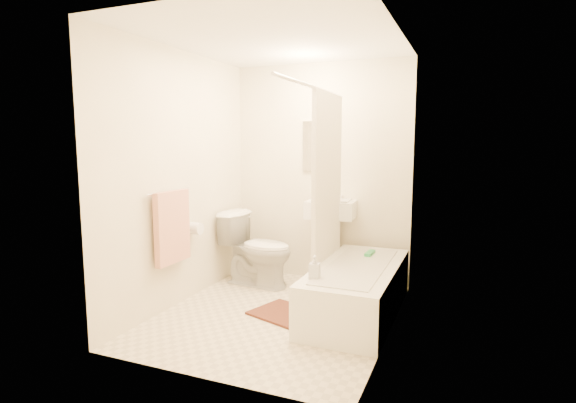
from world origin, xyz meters
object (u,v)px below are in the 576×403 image
at_px(bath_mat, 288,314).
at_px(soap_bottle, 315,267).
at_px(bathtub, 357,290).
at_px(toilet, 258,249).
at_px(sink, 331,239).

bearing_deg(bath_mat, soap_bottle, -33.36).
relative_size(bathtub, bath_mat, 2.53).
xyz_separation_m(bathtub, bath_mat, (-0.56, -0.28, -0.21)).
bearing_deg(soap_bottle, bath_mat, 146.64).
bearing_deg(bathtub, toilet, 160.86).
relative_size(sink, soap_bottle, 5.32).
bearing_deg(bath_mat, toilet, 132.47).
relative_size(toilet, bath_mat, 1.28).
height_order(bath_mat, soap_bottle, soap_bottle).
bearing_deg(bath_mat, sink, 85.42).
bearing_deg(bathtub, soap_bottle, -115.47).
relative_size(bathtub, soap_bottle, 8.35).
xyz_separation_m(toilet, bathtub, (1.20, -0.42, -0.17)).
height_order(bathtub, bath_mat, bathtub).
xyz_separation_m(toilet, sink, (0.73, 0.34, 0.11)).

